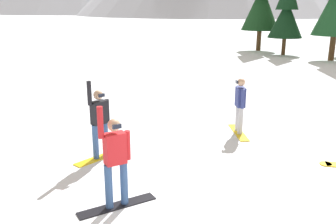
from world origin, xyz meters
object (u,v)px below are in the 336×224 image
at_px(snowboarder_foreground, 115,160).
at_px(snowboarder_midground, 100,121).
at_px(snowboarder_background, 240,105).
at_px(pine_tree_tall, 287,12).

height_order(snowboarder_foreground, snowboarder_midground, snowboarder_foreground).
distance_m(snowboarder_background, pine_tree_tall, 20.51).
distance_m(snowboarder_midground, pine_tree_tall, 23.87).
xyz_separation_m(snowboarder_midground, pine_tree_tall, (7.02, 22.69, 2.39)).
height_order(snowboarder_background, pine_tree_tall, pine_tree_tall).
distance_m(snowboarder_midground, snowboarder_background, 4.39).
xyz_separation_m(snowboarder_foreground, pine_tree_tall, (5.84, 24.98, 2.38)).
bearing_deg(pine_tree_tall, snowboarder_foreground, -103.17).
bearing_deg(pine_tree_tall, snowboarder_background, -99.89).
xyz_separation_m(snowboarder_midground, snowboarder_background, (3.52, 2.63, -0.08)).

